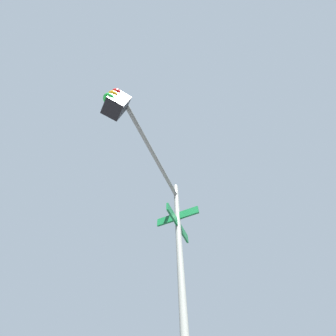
% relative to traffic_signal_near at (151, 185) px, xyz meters
% --- Properties ---
extents(traffic_signal_near, '(2.82, 2.11, 5.21)m').
position_rel_traffic_signal_near_xyz_m(traffic_signal_near, '(0.00, 0.00, 0.00)').
color(traffic_signal_near, slate).
rests_on(traffic_signal_near, ground_plane).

